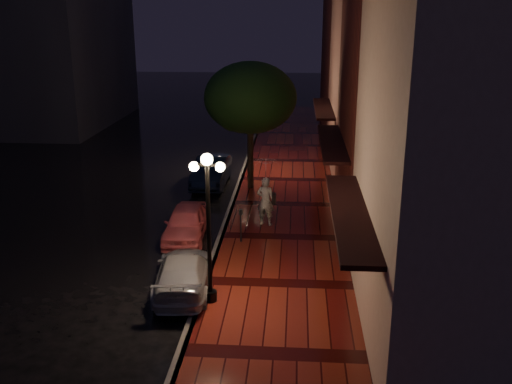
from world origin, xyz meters
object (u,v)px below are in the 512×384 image
at_px(woman_with_umbrella, 266,181).
at_px(silver_car, 183,273).
at_px(streetlamp_far, 250,124).
at_px(parking_meter, 241,222).
at_px(pink_car, 186,223).
at_px(streetlamp_near, 208,220).
at_px(navy_car, 212,171).
at_px(street_tree, 250,100).

bearing_deg(woman_with_umbrella, silver_car, 82.47).
distance_m(streetlamp_far, woman_with_umbrella, 7.93).
relative_size(woman_with_umbrella, parking_meter, 2.18).
xyz_separation_m(silver_car, parking_meter, (1.39, 3.54, 0.32)).
height_order(silver_car, woman_with_umbrella, woman_with_umbrella).
relative_size(streetlamp_far, parking_meter, 3.53).
bearing_deg(streetlamp_far, pink_car, -100.17).
height_order(streetlamp_near, parking_meter, streetlamp_near).
distance_m(navy_car, woman_with_umbrella, 6.42).
bearing_deg(navy_car, streetlamp_far, 54.22).
bearing_deg(silver_car, woman_with_umbrella, -118.27).
distance_m(street_tree, silver_car, 10.83).
height_order(street_tree, woman_with_umbrella, street_tree).
distance_m(streetlamp_far, street_tree, 3.44).
height_order(navy_car, parking_meter, same).
bearing_deg(woman_with_umbrella, navy_car, -47.79).
relative_size(streetlamp_far, woman_with_umbrella, 1.62).
bearing_deg(street_tree, pink_car, -107.28).
xyz_separation_m(pink_car, navy_car, (-0.06, 6.85, 0.07)).
distance_m(streetlamp_near, navy_car, 12.06).
bearing_deg(streetlamp_far, street_tree, -85.09).
distance_m(streetlamp_near, silver_car, 2.41).
distance_m(streetlamp_far, parking_meter, 9.75).
bearing_deg(parking_meter, pink_car, 177.71).
distance_m(woman_with_umbrella, parking_meter, 2.20).
bearing_deg(silver_car, streetlamp_near, 131.32).
bearing_deg(streetlamp_far, navy_car, -127.30).
bearing_deg(silver_car, street_tree, -102.85).
bearing_deg(streetlamp_near, street_tree, 88.65).
distance_m(pink_car, parking_meter, 2.15).
xyz_separation_m(navy_car, parking_meter, (2.13, -7.37, 0.20)).
xyz_separation_m(streetlamp_near, pink_car, (-1.63, 4.93, -1.99)).
distance_m(pink_car, woman_with_umbrella, 3.38).
bearing_deg(street_tree, navy_car, 157.75).
bearing_deg(street_tree, streetlamp_near, -91.35).
relative_size(street_tree, pink_car, 1.62).
height_order(silver_car, parking_meter, parking_meter).
bearing_deg(parking_meter, silver_car, -99.63).
xyz_separation_m(streetlamp_far, street_tree, (0.26, -3.01, 1.64)).
relative_size(street_tree, woman_with_umbrella, 2.18).
bearing_deg(streetlamp_near, navy_car, 98.14).
height_order(pink_car, parking_meter, parking_meter).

